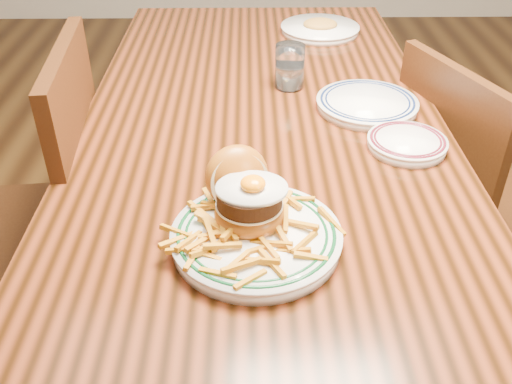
{
  "coord_description": "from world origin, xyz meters",
  "views": [
    {
      "loc": [
        -0.03,
        -1.25,
        1.38
      ],
      "look_at": [
        -0.02,
        -0.51,
        0.86
      ],
      "focal_mm": 40.0,
      "sensor_mm": 36.0,
      "label": 1
    }
  ],
  "objects_px": {
    "main_plate": "(253,221)",
    "side_plate": "(407,142)",
    "chair_left": "(42,220)",
    "table": "(262,140)",
    "chair_right": "(465,199)"
  },
  "relations": [
    {
      "from": "table",
      "to": "chair_right",
      "type": "bearing_deg",
      "value": 1.82
    },
    {
      "from": "table",
      "to": "side_plate",
      "type": "distance_m",
      "value": 0.38
    },
    {
      "from": "table",
      "to": "main_plate",
      "type": "xyz_separation_m",
      "value": [
        -0.03,
        -0.49,
        0.13
      ]
    },
    {
      "from": "table",
      "to": "chair_left",
      "type": "height_order",
      "value": "chair_left"
    },
    {
      "from": "chair_left",
      "to": "main_plate",
      "type": "height_order",
      "value": "chair_left"
    },
    {
      "from": "chair_right",
      "to": "main_plate",
      "type": "xyz_separation_m",
      "value": [
        -0.59,
        -0.51,
        0.33
      ]
    },
    {
      "from": "table",
      "to": "side_plate",
      "type": "relative_size",
      "value": 8.87
    },
    {
      "from": "main_plate",
      "to": "side_plate",
      "type": "height_order",
      "value": "main_plate"
    },
    {
      "from": "chair_right",
      "to": "main_plate",
      "type": "relative_size",
      "value": 2.8
    },
    {
      "from": "main_plate",
      "to": "side_plate",
      "type": "distance_m",
      "value": 0.45
    },
    {
      "from": "side_plate",
      "to": "main_plate",
      "type": "bearing_deg",
      "value": -119.13
    },
    {
      "from": "chair_left",
      "to": "side_plate",
      "type": "xyz_separation_m",
      "value": [
        0.86,
        -0.08,
        0.26
      ]
    },
    {
      "from": "main_plate",
      "to": "table",
      "type": "bearing_deg",
      "value": 68.61
    },
    {
      "from": "table",
      "to": "chair_left",
      "type": "relative_size",
      "value": 1.7
    },
    {
      "from": "table",
      "to": "chair_right",
      "type": "relative_size",
      "value": 1.86
    }
  ]
}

